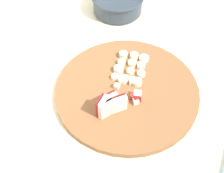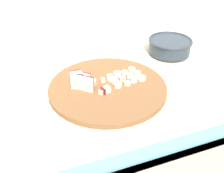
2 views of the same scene
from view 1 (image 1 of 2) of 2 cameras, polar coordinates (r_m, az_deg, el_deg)
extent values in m
cube|color=beige|center=(1.34, 3.25, -9.13)|extent=(1.48, 0.69, 0.92)
cube|color=silver|center=(1.28, -11.83, 0.99)|extent=(2.40, 0.04, 1.32)
cylinder|color=brown|center=(0.87, 2.72, -0.87)|extent=(0.40, 0.40, 0.02)
cube|color=maroon|center=(0.81, 1.05, -2.82)|extent=(0.03, 0.03, 0.05)
cube|color=white|center=(0.80, 1.26, -3.21)|extent=(0.04, 0.04, 0.05)
cube|color=#B22D23|center=(0.80, -1.20, -3.79)|extent=(0.03, 0.02, 0.05)
cube|color=beige|center=(0.79, -0.90, -4.14)|extent=(0.04, 0.03, 0.05)
cube|color=maroon|center=(0.81, -0.72, -2.39)|extent=(0.04, 0.03, 0.05)
cube|color=white|center=(0.81, -0.41, -2.78)|extent=(0.04, 0.03, 0.05)
cube|color=#B22D23|center=(0.80, -1.77, -3.52)|extent=(0.04, 0.02, 0.05)
cube|color=beige|center=(0.80, -1.45, -3.73)|extent=(0.05, 0.02, 0.05)
cube|color=maroon|center=(0.80, -2.11, -3.51)|extent=(0.04, 0.01, 0.06)
cube|color=white|center=(0.79, -1.58, -3.72)|extent=(0.04, 0.02, 0.06)
cube|color=beige|center=(0.86, 0.89, 0.03)|extent=(0.02, 0.02, 0.01)
cube|color=beige|center=(0.84, 0.12, -1.76)|extent=(0.03, 0.03, 0.02)
cube|color=#B22D23|center=(0.84, 3.93, -1.87)|extent=(0.02, 0.02, 0.02)
cube|color=beige|center=(0.83, 4.37, -2.69)|extent=(0.02, 0.02, 0.01)
cube|color=maroon|center=(0.84, 4.50, -2.11)|extent=(0.03, 0.03, 0.02)
cube|color=#EFE5CC|center=(0.88, 3.64, 1.04)|extent=(0.02, 0.02, 0.02)
cube|color=#EFE5CC|center=(0.88, 1.58, 1.19)|extent=(0.02, 0.02, 0.01)
cube|color=beige|center=(0.84, 4.63, -1.54)|extent=(0.02, 0.02, 0.02)
cylinder|color=beige|center=(0.88, 4.57, 0.76)|extent=(0.03, 0.03, 0.01)
cylinder|color=white|center=(0.90, 5.31, 2.32)|extent=(0.02, 0.02, 0.01)
cylinder|color=white|center=(0.92, 5.31, 3.80)|extent=(0.02, 0.02, 0.01)
cylinder|color=white|center=(0.94, 5.84, 5.06)|extent=(0.03, 0.03, 0.01)
cylinder|color=white|center=(0.88, 2.36, 1.26)|extent=(0.03, 0.03, 0.01)
cylinder|color=#F4EAC6|center=(0.90, 3.36, 2.75)|extent=(0.02, 0.02, 0.01)
cylinder|color=beige|center=(0.92, 3.69, 4.20)|extent=(0.02, 0.02, 0.01)
cylinder|color=white|center=(0.94, 4.04, 5.53)|extent=(0.03, 0.03, 0.02)
cylinder|color=#F4EAC6|center=(0.89, 0.58, 1.74)|extent=(0.02, 0.02, 0.01)
cylinder|color=#F4EAC6|center=(0.91, 1.22, 3.13)|extent=(0.03, 0.03, 0.01)
cylinder|color=beige|center=(0.93, 1.76, 4.38)|extent=(0.02, 0.02, 0.01)
cylinder|color=beige|center=(0.95, 2.09, 5.77)|extent=(0.03, 0.03, 0.02)
cylinder|color=#2D3842|center=(1.15, 1.02, 13.70)|extent=(0.09, 0.09, 0.01)
cylinder|color=#2D3842|center=(1.13, 1.04, 14.93)|extent=(0.17, 0.17, 0.05)
camera|label=2|loc=(0.63, 76.47, -7.85)|focal=43.80mm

